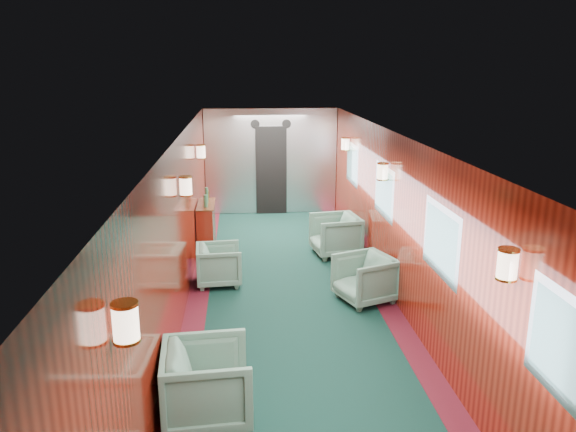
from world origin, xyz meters
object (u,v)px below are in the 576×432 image
at_px(credenza, 206,226).
at_px(armchair_left_far, 219,265).
at_px(armchair_right_far, 335,235).
at_px(armchair_left_near, 207,384).
at_px(armchair_right_near, 365,279).

height_order(credenza, armchair_left_far, credenza).
bearing_deg(armchair_right_far, armchair_left_near, -31.90).
relative_size(armchair_left_near, armchair_right_near, 1.12).
height_order(armchair_left_far, armchair_right_near, armchair_right_near).
height_order(credenza, armchair_right_near, credenza).
bearing_deg(credenza, armchair_right_near, -46.61).
relative_size(credenza, armchair_left_far, 1.68).
distance_m(credenza, armchair_right_far, 2.37).
distance_m(armchair_left_far, armchair_right_far, 2.38).
relative_size(armchair_left_near, armchair_left_far, 1.21).
height_order(armchair_left_far, armchair_right_far, armchair_right_far).
bearing_deg(armchair_left_near, armchair_right_near, -42.56).
relative_size(credenza, armchair_right_near, 1.54).
distance_m(credenza, armchair_right_near, 3.50).
xyz_separation_m(credenza, armchair_left_far, (0.29, -1.70, -0.14)).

